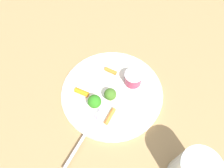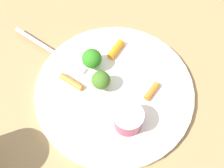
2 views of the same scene
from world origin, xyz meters
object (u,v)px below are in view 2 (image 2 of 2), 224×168
(carrot_stick_0, at_px, (116,49))
(plate, at_px, (114,92))
(sauce_cup, at_px, (128,119))
(fork, at_px, (51,51))
(carrot_stick_2, at_px, (152,91))
(carrot_stick_1, at_px, (71,82))
(broccoli_floret_0, at_px, (101,80))
(broccoli_floret_1, at_px, (92,59))

(carrot_stick_0, bearing_deg, plate, -45.42)
(carrot_stick_0, bearing_deg, sauce_cup, -35.60)
(sauce_cup, bearing_deg, fork, -179.14)
(sauce_cup, height_order, carrot_stick_2, sauce_cup)
(plate, height_order, fork, fork)
(plate, distance_m, carrot_stick_1, 0.08)
(broccoli_floret_0, distance_m, carrot_stick_2, 0.09)
(broccoli_floret_1, bearing_deg, carrot_stick_0, 84.59)
(broccoli_floret_0, xyz_separation_m, carrot_stick_1, (-0.04, -0.03, -0.02))
(sauce_cup, distance_m, broccoli_floret_0, 0.08)
(carrot_stick_2, bearing_deg, carrot_stick_0, 172.09)
(sauce_cup, xyz_separation_m, fork, (-0.20, -0.00, -0.02))
(carrot_stick_1, bearing_deg, fork, 168.70)
(sauce_cup, distance_m, carrot_stick_1, 0.12)
(carrot_stick_1, bearing_deg, broccoli_floret_0, 38.98)
(carrot_stick_0, relative_size, carrot_stick_2, 1.09)
(broccoli_floret_0, bearing_deg, carrot_stick_1, -141.02)
(broccoli_floret_0, relative_size, carrot_stick_2, 1.13)
(plate, height_order, carrot_stick_0, carrot_stick_0)
(carrot_stick_1, bearing_deg, sauce_cup, 8.77)
(carrot_stick_0, xyz_separation_m, fork, (-0.08, -0.09, -0.01))
(plate, distance_m, sauce_cup, 0.07)
(fork, bearing_deg, carrot_stick_1, -11.30)
(carrot_stick_2, bearing_deg, broccoli_floret_1, -160.65)
(plate, xyz_separation_m, carrot_stick_0, (-0.06, 0.06, 0.01))
(broccoli_floret_1, xyz_separation_m, carrot_stick_2, (0.11, 0.04, -0.02))
(carrot_stick_0, height_order, fork, carrot_stick_0)
(broccoli_floret_0, relative_size, carrot_stick_0, 1.04)
(broccoli_floret_1, distance_m, carrot_stick_0, 0.06)
(broccoli_floret_0, xyz_separation_m, fork, (-0.12, -0.02, -0.02))
(carrot_stick_0, distance_m, fork, 0.12)
(carrot_stick_0, bearing_deg, carrot_stick_1, -92.31)
(broccoli_floret_0, bearing_deg, carrot_stick_0, 117.79)
(broccoli_floret_1, height_order, fork, broccoli_floret_1)
(plate, height_order, broccoli_floret_0, broccoli_floret_0)
(carrot_stick_2, xyz_separation_m, fork, (-0.19, -0.07, -0.00))
(broccoli_floret_1, distance_m, carrot_stick_2, 0.12)
(broccoli_floret_0, relative_size, broccoli_floret_1, 0.94)
(broccoli_floret_1, relative_size, carrot_stick_0, 1.11)
(sauce_cup, distance_m, carrot_stick_2, 0.07)
(carrot_stick_1, distance_m, fork, 0.08)
(carrot_stick_0, bearing_deg, broccoli_floret_1, -95.41)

